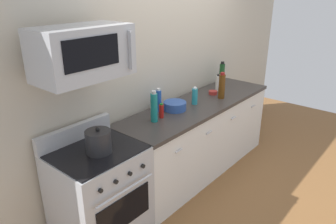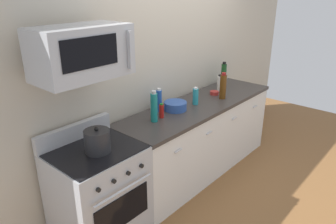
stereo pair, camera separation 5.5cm
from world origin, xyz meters
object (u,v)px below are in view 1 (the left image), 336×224
at_px(bottle_hot_sauce_red, 161,111).
at_px(bottle_soda_blue, 159,101).
at_px(bottle_wine_amber, 222,86).
at_px(bowl_blue_mixing, 175,106).
at_px(bottle_wine_green, 222,74).
at_px(stockpot, 99,142).
at_px(bottle_vinegar_white, 218,83).
at_px(bowl_red_small, 213,92).
at_px(bottle_sparkling_teal, 154,107).
at_px(microwave, 83,52).
at_px(range_oven, 100,194).
at_px(bottle_dish_soap, 195,96).

bearing_deg(bottle_hot_sauce_red, bottle_soda_blue, 50.99).
xyz_separation_m(bottle_wine_amber, bowl_blue_mixing, (-0.68, 0.19, -0.11)).
height_order(bottle_wine_green, stockpot, bottle_wine_green).
height_order(bottle_vinegar_white, bowl_red_small, bottle_vinegar_white).
xyz_separation_m(bottle_wine_amber, bowl_red_small, (0.06, 0.16, -0.13)).
bearing_deg(bottle_hot_sauce_red, bottle_sparkling_teal, -175.11).
height_order(bottle_sparkling_teal, stockpot, bottle_sparkling_teal).
distance_m(microwave, bottle_wine_amber, 1.98).
relative_size(range_oven, bottle_wine_amber, 3.27).
relative_size(bowl_red_small, stockpot, 0.48).
relative_size(bottle_vinegar_white, bottle_wine_amber, 0.68).
relative_size(bottle_sparkling_teal, bowl_blue_mixing, 1.29).
bearing_deg(stockpot, bowl_red_small, 3.07).
height_order(bottle_wine_green, bottle_sparkling_teal, bottle_wine_green).
bearing_deg(bottle_hot_sauce_red, range_oven, -177.06).
distance_m(range_oven, bottle_vinegar_white, 2.16).
distance_m(bottle_dish_soap, bottle_vinegar_white, 0.63).
xyz_separation_m(range_oven, bowl_red_small, (1.92, 0.05, 0.47)).
xyz_separation_m(bottle_sparkling_teal, bowl_blue_mixing, (0.39, 0.04, -0.11)).
bearing_deg(bottle_soda_blue, bottle_hot_sauce_red, -129.01).
distance_m(microwave, bowl_red_small, 2.08).
xyz_separation_m(bottle_vinegar_white, bowl_red_small, (-0.17, -0.03, -0.08)).
height_order(bowl_red_small, stockpot, stockpot).
xyz_separation_m(microwave, bottle_wine_green, (2.31, 0.12, -0.67)).
xyz_separation_m(bottle_sparkling_teal, bowl_red_small, (1.13, 0.01, -0.13)).
relative_size(bottle_wine_amber, bowl_blue_mixing, 1.28).
bearing_deg(bottle_vinegar_white, bottle_wine_green, 20.69).
bearing_deg(microwave, bottle_wine_amber, -4.78).
height_order(range_oven, microwave, microwave).
bearing_deg(bottle_vinegar_white, microwave, -178.93).
bearing_deg(bottle_vinegar_white, bowl_blue_mixing, -179.72).
bearing_deg(bottle_soda_blue, microwave, -172.08).
relative_size(bottle_wine_green, bottle_dish_soap, 1.61).
bearing_deg(bottle_sparkling_teal, bottle_soda_blue, 32.36).
bearing_deg(bowl_red_small, bottle_wine_green, 16.64).
bearing_deg(bottle_hot_sauce_red, microwave, -179.89).
bearing_deg(bottle_wine_green, stockpot, -174.54).
bearing_deg(bottle_sparkling_teal, bottle_vinegar_white, 2.10).
relative_size(bottle_sparkling_teal, bottle_hot_sauce_red, 2.08).
distance_m(bottle_wine_green, bottle_wine_amber, 0.54).
distance_m(range_oven, bowl_red_small, 1.97).
distance_m(bottle_soda_blue, bowl_red_small, 0.91).
xyz_separation_m(bottle_sparkling_teal, bottle_hot_sauce_red, (0.12, 0.01, -0.08)).
height_order(bottle_dish_soap, stockpot, stockpot).
xyz_separation_m(bottle_soda_blue, bottle_vinegar_white, (1.07, -0.10, -0.02)).
distance_m(bottle_wine_green, bowl_blue_mixing, 1.15).
xyz_separation_m(bottle_soda_blue, bowl_red_small, (0.90, -0.14, -0.10)).
height_order(bottle_wine_green, bottle_hot_sauce_red, bottle_wine_green).
height_order(bottle_dish_soap, bottle_hot_sauce_red, bottle_dish_soap).
distance_m(bowl_blue_mixing, stockpot, 1.18).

